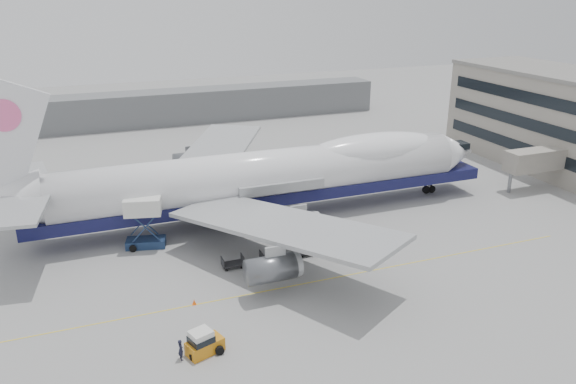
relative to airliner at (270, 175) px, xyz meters
name	(u,v)px	position (x,y,z in m)	size (l,w,h in m)	color
ground	(301,255)	(-0.64, -12.00, -5.62)	(260.00, 260.00, 0.00)	gray
apron_line	(323,280)	(-0.64, -18.00, -5.62)	(60.00, 0.15, 0.01)	gold
hangar	(133,110)	(-10.64, 58.00, -2.12)	(110.00, 8.00, 7.00)	slate
airliner	(270,175)	(0.00, 0.00, 0.00)	(67.00, 55.30, 19.98)	white
catering_truck	(144,219)	(-16.42, -3.48, -2.20)	(4.78, 3.76, 5.97)	navy
baggage_tug	(203,343)	(-14.76, -25.58, -4.66)	(3.31, 2.47, 2.16)	orange
ground_worker	(181,350)	(-16.63, -25.74, -4.71)	(0.67, 0.44, 1.83)	black
traffic_cone	(194,302)	(-13.91, -17.90, -5.36)	(0.38, 0.38, 0.55)	#FF5C0D
dolly_0	(233,263)	(-8.51, -12.11, -5.09)	(2.30, 1.35, 1.30)	#2D2D30
dolly_1	(271,257)	(-4.20, -12.11, -5.09)	(2.30, 1.35, 1.30)	#2D2D30
dolly_2	(307,250)	(0.11, -12.11, -5.09)	(2.30, 1.35, 1.30)	#2D2D30
dolly_3	(342,244)	(4.42, -12.11, -5.09)	(2.30, 1.35, 1.30)	#2D2D30
dolly_4	(375,239)	(8.73, -12.11, -5.09)	(2.30, 1.35, 1.30)	#2D2D30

